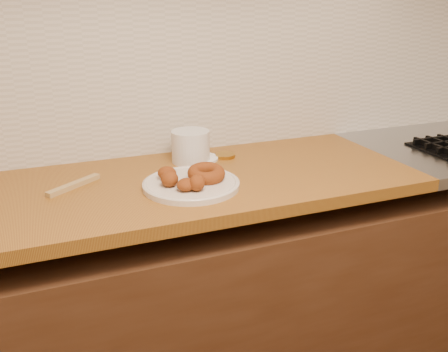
{
  "coord_description": "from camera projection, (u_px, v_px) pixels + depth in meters",
  "views": [
    {
      "loc": [
        -0.66,
        0.31,
        1.44
      ],
      "look_at": [
        -0.16,
        1.59,
        0.93
      ],
      "focal_mm": 38.0,
      "sensor_mm": 36.0,
      "label": 1
    }
  ],
  "objects": [
    {
      "name": "fried_dough_chunks",
      "position": [
        179.0,
        180.0,
        1.41
      ],
      "size": [
        0.13,
        0.19,
        0.05
      ],
      "color": "brown",
      "rests_on": "donut_plate"
    },
    {
      "name": "plastic_tub",
      "position": [
        191.0,
        146.0,
        1.67
      ],
      "size": [
        0.15,
        0.15,
        0.11
      ],
      "primitive_type": "cylinder",
      "rotation": [
        0.0,
        0.0,
        0.11
      ],
      "color": "silver",
      "rests_on": "butcher_block"
    },
    {
      "name": "butcher_block",
      "position": [
        57.0,
        201.0,
        1.4
      ],
      "size": [
        2.3,
        0.62,
        0.04
      ],
      "primitive_type": "cube",
      "color": "olive",
      "rests_on": "base_cabinet"
    },
    {
      "name": "donut_plate",
      "position": [
        191.0,
        185.0,
        1.45
      ],
      "size": [
        0.3,
        0.3,
        0.02
      ],
      "primitive_type": "cylinder",
      "color": "beige",
      "rests_on": "butcher_block"
    },
    {
      "name": "base_cabinet",
      "position": [
        254.0,
        296.0,
        1.79
      ],
      "size": [
        3.6,
        0.6,
        0.77
      ],
      "primitive_type": "cube",
      "color": "#4A2D1B",
      "rests_on": "floor"
    },
    {
      "name": "ring_donut",
      "position": [
        206.0,
        173.0,
        1.46
      ],
      "size": [
        0.12,
        0.13,
        0.05
      ],
      "primitive_type": "torus",
      "rotation": [
        0.1,
        0.0,
        0.05
      ],
      "color": "brown",
      "rests_on": "donut_plate"
    },
    {
      "name": "brass_jar_lid",
      "position": [
        225.0,
        156.0,
        1.73
      ],
      "size": [
        0.08,
        0.08,
        0.01
      ],
      "primitive_type": "cylinder",
      "rotation": [
        0.0,
        0.0,
        -0.16
      ],
      "color": "#AB7D26",
      "rests_on": "butcher_block"
    },
    {
      "name": "backsplash",
      "position": [
        225.0,
        68.0,
        1.77
      ],
      "size": [
        3.6,
        0.02,
        0.6
      ],
      "primitive_type": "cube",
      "color": "beige",
      "rests_on": "wall_back"
    },
    {
      "name": "wooden_utensil",
      "position": [
        74.0,
        185.0,
        1.45
      ],
      "size": [
        0.17,
        0.14,
        0.02
      ],
      "primitive_type": "cube",
      "rotation": [
        0.0,
        0.0,
        0.64
      ],
      "color": "#A78850",
      "rests_on": "butcher_block"
    },
    {
      "name": "tub_lid",
      "position": [
        199.0,
        158.0,
        1.7
      ],
      "size": [
        0.17,
        0.17,
        0.01
      ],
      "primitive_type": "cylinder",
      "rotation": [
        0.0,
        0.0,
        0.29
      ],
      "color": "white",
      "rests_on": "butcher_block"
    },
    {
      "name": "wall_back",
      "position": [
        224.0,
        26.0,
        1.73
      ],
      "size": [
        4.0,
        0.02,
        2.7
      ],
      "primitive_type": "cube",
      "color": "tan",
      "rests_on": "ground"
    }
  ]
}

